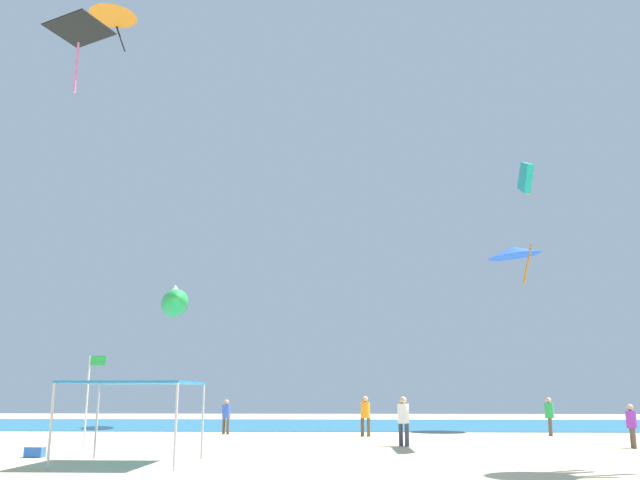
{
  "coord_description": "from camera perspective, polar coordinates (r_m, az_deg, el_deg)",
  "views": [
    {
      "loc": [
        0.5,
        -17.24,
        1.91
      ],
      "look_at": [
        -0.53,
        6.61,
        7.33
      ],
      "focal_mm": 38.38,
      "sensor_mm": 36.0,
      "label": 1
    }
  ],
  "objects": [
    {
      "name": "kite_delta_orange",
      "position": [
        44.17,
        -16.84,
        17.7
      ],
      "size": [
        2.86,
        2.85,
        2.2
      ],
      "rotation": [
        0.0,
        0.0,
        4.68
      ],
      "color": "orange"
    },
    {
      "name": "kite_inflatable_green",
      "position": [
        43.62,
        -12.03,
        -5.17
      ],
      "size": [
        3.36,
        5.84,
        2.04
      ],
      "rotation": [
        0.0,
        0.0,
        5.03
      ],
      "color": "green"
    },
    {
      "name": "kite_diamond_black",
      "position": [
        28.62,
        -19.43,
        16.0
      ],
      "size": [
        2.47,
        2.47,
        2.73
      ],
      "rotation": [
        0.0,
        0.0,
        4.36
      ],
      "color": "black"
    },
    {
      "name": "kite_parafoil_teal",
      "position": [
        29.92,
        16.75,
        4.99
      ],
      "size": [
        1.02,
        3.94,
        2.4
      ],
      "rotation": [
        0.0,
        0.0,
        4.53
      ],
      "color": "teal"
    },
    {
      "name": "kite_delta_blue",
      "position": [
        40.89,
        15.86,
        -0.93
      ],
      "size": [
        3.88,
        3.85,
        2.57
      ],
      "rotation": [
        0.0,
        0.0,
        1.89
      ],
      "color": "blue"
    },
    {
      "name": "banner_flag",
      "position": [
        25.92,
        -18.65,
        -11.94
      ],
      "size": [
        0.61,
        0.06,
        3.28
      ],
      "color": "silver",
      "rests_on": "ground"
    },
    {
      "name": "person_central",
      "position": [
        28.4,
        24.54,
        -13.67
      ],
      "size": [
        0.37,
        0.42,
        1.58
      ],
      "rotation": [
        0.0,
        0.0,
        1.43
      ],
      "color": "brown",
      "rests_on": "ground"
    },
    {
      "name": "cooler_box",
      "position": [
        24.08,
        -22.68,
        -15.98
      ],
      "size": [
        0.57,
        0.37,
        0.35
      ],
      "color": "blue",
      "rests_on": "ground"
    },
    {
      "name": "canopy_tent",
      "position": [
        20.81,
        -15.17,
        -11.6
      ],
      "size": [
        3.38,
        3.39,
        2.28
      ],
      "color": "#B2B2B7",
      "rests_on": "ground"
    },
    {
      "name": "person_far_shore",
      "position": [
        27.25,
        6.97,
        -14.43
      ],
      "size": [
        0.44,
        0.44,
        1.85
      ],
      "rotation": [
        0.0,
        0.0,
        5.41
      ],
      "color": "#33384C",
      "rests_on": "ground"
    },
    {
      "name": "ocean_strip",
      "position": [
        46.42,
        1.93,
        -15.12
      ],
      "size": [
        110.0,
        18.45,
        0.03
      ],
      "primitive_type": "cube",
      "color": "#1E6B93",
      "rests_on": "ground"
    },
    {
      "name": "person_rightmost",
      "position": [
        35.57,
        18.58,
        -13.53
      ],
      "size": [
        0.43,
        0.47,
        1.79
      ],
      "rotation": [
        0.0,
        0.0,
        1.37
      ],
      "color": "brown",
      "rests_on": "ground"
    },
    {
      "name": "ground",
      "position": [
        17.36,
        0.86,
        -19.28
      ],
      "size": [
        110.0,
        110.0,
        0.1
      ],
      "primitive_type": "cube",
      "color": "beige"
    },
    {
      "name": "person_leftmost",
      "position": [
        35.5,
        -7.83,
        -14.17
      ],
      "size": [
        0.4,
        0.4,
        1.68
      ],
      "rotation": [
        0.0,
        0.0,
        2.49
      ],
      "color": "brown",
      "rests_on": "ground"
    },
    {
      "name": "person_near_tent",
      "position": [
        33.38,
        3.8,
        -14.18
      ],
      "size": [
        0.45,
        0.44,
        1.85
      ],
      "rotation": [
        0.0,
        0.0,
        2.64
      ],
      "color": "brown",
      "rests_on": "ground"
    }
  ]
}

